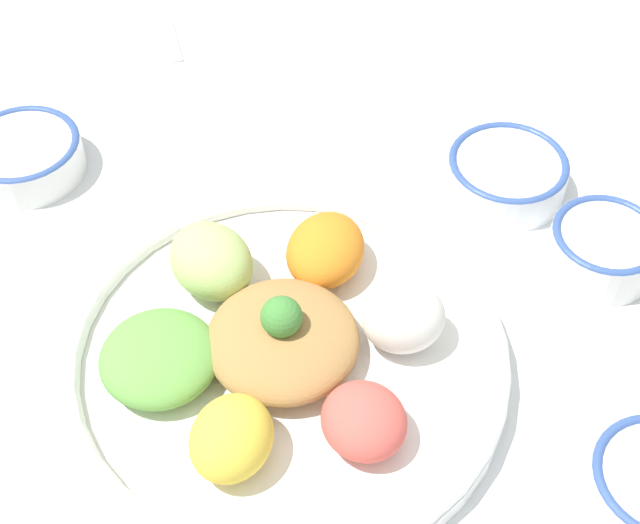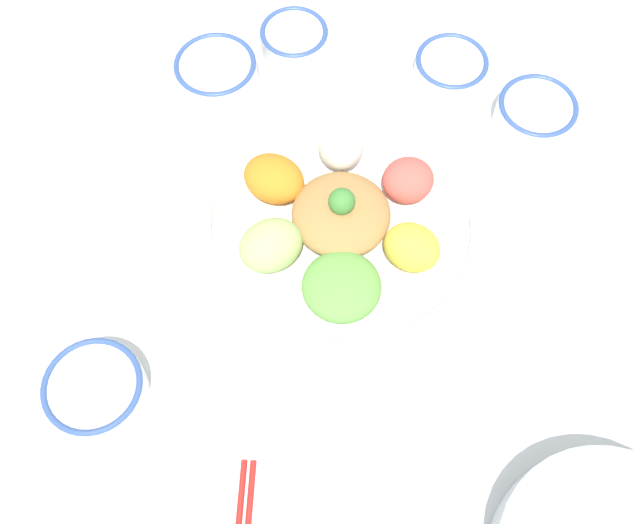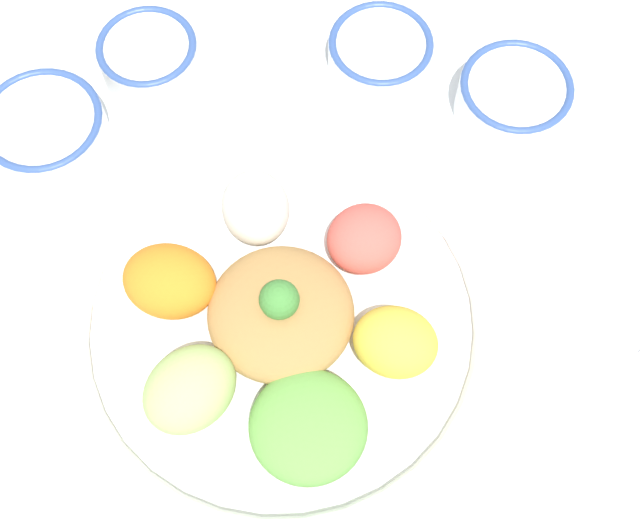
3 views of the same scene
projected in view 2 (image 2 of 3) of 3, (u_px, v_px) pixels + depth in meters
name	position (u px, v px, depth m)	size (l,w,h in m)	color
ground_plane	(310.00, 220.00, 0.95)	(2.40, 2.40, 0.00)	white
salad_platter	(339.00, 222.00, 0.92)	(0.36, 0.36, 0.09)	white
sauce_bowl_red	(95.00, 389.00, 0.83)	(0.11, 0.11, 0.04)	white
rice_bowl_blue	(294.00, 40.00, 1.06)	(0.10, 0.10, 0.04)	white
sauce_bowl_dark	(216.00, 71.00, 1.03)	(0.11, 0.11, 0.04)	white
rice_bowl_plain	(537.00, 116.00, 0.99)	(0.11, 0.11, 0.05)	white
sauce_bowl_far	(451.00, 67.00, 1.04)	(0.10, 0.10, 0.03)	white
serving_spoon_main	(640.00, 274.00, 0.92)	(0.04, 0.13, 0.01)	silver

